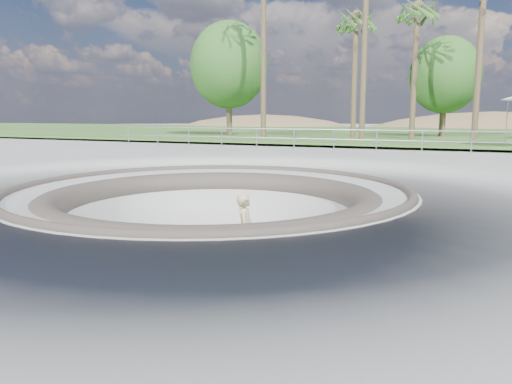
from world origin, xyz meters
TOP-DOWN VIEW (x-y plane):
  - ground at (0.00, 0.00)m, footprint 180.00×180.00m
  - skate_bowl at (0.00, 0.00)m, footprint 14.00×14.00m
  - grass_strip at (0.00, 34.00)m, footprint 180.00×36.00m
  - distant_hills at (3.78, 57.17)m, footprint 103.20×45.00m
  - safety_railing at (0.00, 12.00)m, footprint 25.00×0.06m
  - skateboard at (1.20, -0.47)m, footprint 0.77×0.35m
  - skater at (1.20, -0.47)m, footprint 0.65×0.78m
  - palm_b at (-1.54, 22.58)m, footprint 2.60×2.60m
  - palm_d at (2.24, 23.05)m, footprint 2.60×2.60m
  - bushy_tree_left at (-11.50, 23.74)m, footprint 6.03×5.48m
  - bushy_tree_mid at (3.82, 27.53)m, footprint 4.98×4.53m

SIDE VIEW (x-z plane):
  - distant_hills at x=3.78m, z-range -21.32..7.28m
  - skateboard at x=1.20m, z-range -1.88..-1.80m
  - skate_bowl at x=0.00m, z-range -3.88..0.22m
  - skater at x=1.20m, z-range -1.82..0.01m
  - ground at x=0.00m, z-range 0.00..0.00m
  - grass_strip at x=0.00m, z-range 0.16..0.28m
  - safety_railing at x=0.00m, z-range 0.18..1.20m
  - bushy_tree_mid at x=3.82m, z-range 1.03..8.22m
  - bushy_tree_left at x=-11.50m, z-range 1.22..9.92m
  - palm_b at x=-1.54m, z-range 3.35..12.26m
  - palm_d at x=2.24m, z-range 3.50..12.77m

